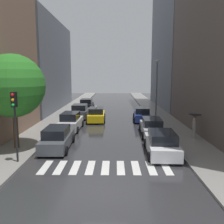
# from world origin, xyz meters

# --- Properties ---
(ground_plane) EXTENTS (28.00, 72.00, 0.04)m
(ground_plane) POSITION_xyz_m (0.00, 24.00, -0.02)
(ground_plane) COLOR #2C2C2E
(sidewalk_left) EXTENTS (3.00, 72.00, 0.15)m
(sidewalk_left) POSITION_xyz_m (-6.50, 24.00, 0.07)
(sidewalk_left) COLOR gray
(sidewalk_left) RESTS_ON ground
(sidewalk_right) EXTENTS (3.00, 72.00, 0.15)m
(sidewalk_right) POSITION_xyz_m (6.50, 24.00, 0.07)
(sidewalk_right) COLOR gray
(sidewalk_right) RESTS_ON ground
(crosswalk_stripes) EXTENTS (7.65, 2.20, 0.01)m
(crosswalk_stripes) POSITION_xyz_m (-0.00, 2.88, 0.01)
(crosswalk_stripes) COLOR silver
(crosswalk_stripes) RESTS_ON ground
(building_left_mid) EXTENTS (6.00, 19.66, 13.55)m
(building_left_mid) POSITION_xyz_m (-11.00, 27.00, 6.77)
(building_left_mid) COLOR slate
(building_left_mid) RESTS_ON ground
(building_right_mid) EXTENTS (6.00, 18.18, 22.42)m
(building_right_mid) POSITION_xyz_m (11.00, 30.49, 11.21)
(building_right_mid) COLOR slate
(building_right_mid) RESTS_ON ground
(parked_car_left_nearest) EXTENTS (2.08, 4.81, 1.66)m
(parked_car_left_nearest) POSITION_xyz_m (-3.72, 6.57, 0.78)
(parked_car_left_nearest) COLOR #474C51
(parked_car_left_nearest) RESTS_ON ground
(parked_car_left_second) EXTENTS (2.10, 4.51, 1.77)m
(parked_car_left_second) POSITION_xyz_m (-3.82, 12.70, 0.82)
(parked_car_left_second) COLOR silver
(parked_car_left_second) RESTS_ON ground
(parked_car_left_third) EXTENTS (2.17, 4.25, 1.75)m
(parked_car_left_third) POSITION_xyz_m (-3.87, 19.37, 0.81)
(parked_car_left_third) COLOR #474C51
(parked_car_left_third) RESTS_ON ground
(parked_car_left_fourth) EXTENTS (2.10, 4.49, 1.77)m
(parked_car_left_fourth) POSITION_xyz_m (-3.81, 26.12, 0.82)
(parked_car_left_fourth) COLOR black
(parked_car_left_fourth) RESTS_ON ground
(parked_car_right_nearest) EXTENTS (2.30, 4.78, 1.63)m
(parked_car_right_nearest) POSITION_xyz_m (3.77, 5.33, 0.77)
(parked_car_right_nearest) COLOR silver
(parked_car_right_nearest) RESTS_ON ground
(parked_car_right_second) EXTENTS (2.11, 4.83, 1.57)m
(parked_car_right_second) POSITION_xyz_m (3.92, 10.78, 0.74)
(parked_car_right_second) COLOR #B2B7BF
(parked_car_right_second) RESTS_ON ground
(parked_car_right_third) EXTENTS (2.18, 4.50, 1.63)m
(parked_car_right_third) POSITION_xyz_m (3.76, 17.47, 0.77)
(parked_car_right_third) COLOR navy
(parked_car_right_third) RESTS_ON ground
(taxi_midroad) EXTENTS (2.18, 4.64, 1.81)m
(taxi_midroad) POSITION_xyz_m (-1.63, 17.26, 0.76)
(taxi_midroad) COLOR yellow
(taxi_midroad) RESTS_ON ground
(pedestrian_foreground) EXTENTS (1.08, 1.08, 2.03)m
(pedestrian_foreground) POSITION_xyz_m (7.22, 9.08, 1.66)
(pedestrian_foreground) COLOR gray
(pedestrian_foreground) RESTS_ON sidewalk_right
(street_tree_left) EXTENTS (4.49, 4.49, 6.78)m
(street_tree_left) POSITION_xyz_m (-6.67, 6.31, 4.67)
(street_tree_left) COLOR #513823
(street_tree_left) RESTS_ON sidewalk_left
(traffic_light_left_corner) EXTENTS (0.30, 0.42, 4.30)m
(traffic_light_left_corner) POSITION_xyz_m (-5.45, 3.41, 3.29)
(traffic_light_left_corner) COLOR black
(traffic_light_left_corner) RESTS_ON sidewalk_left
(lamp_post_right) EXTENTS (0.60, 0.28, 7.03)m
(lamp_post_right) POSITION_xyz_m (5.55, 18.29, 4.20)
(lamp_post_right) COLOR #595B60
(lamp_post_right) RESTS_ON sidewalk_right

